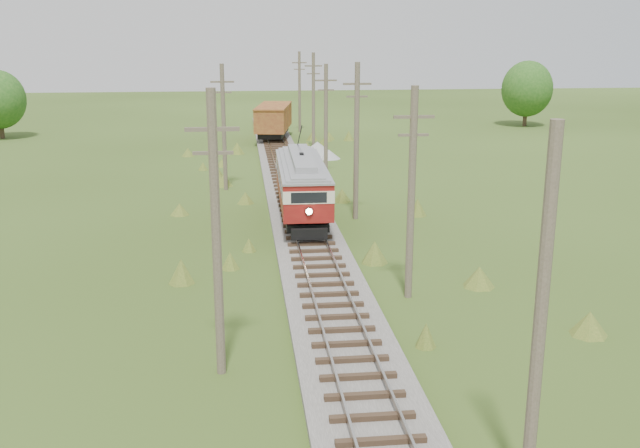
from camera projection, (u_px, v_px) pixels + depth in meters
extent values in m
cube|color=#605B54|center=(297.00, 206.00, 44.36)|extent=(3.60, 96.00, 0.25)
cube|color=#726659|center=(286.00, 201.00, 44.19)|extent=(0.08, 96.00, 0.17)
cube|color=#726659|center=(309.00, 200.00, 44.34)|extent=(0.08, 96.00, 0.17)
cube|color=#2D2116|center=(297.00, 203.00, 44.30)|extent=(2.40, 96.00, 0.16)
cube|color=black|center=(302.00, 206.00, 40.77)|extent=(2.38, 10.08, 0.41)
cube|color=maroon|center=(302.00, 191.00, 40.53)|extent=(2.78, 10.97, 1.00)
cube|color=#F0E5C4|center=(302.00, 176.00, 40.32)|extent=(2.81, 11.02, 0.64)
cube|color=black|center=(302.00, 176.00, 40.32)|extent=(2.82, 10.53, 0.50)
cube|color=maroon|center=(302.00, 169.00, 40.21)|extent=(2.78, 10.97, 0.27)
cube|color=gray|center=(302.00, 163.00, 40.13)|extent=(2.83, 11.08, 0.35)
cube|color=gray|center=(302.00, 158.00, 40.05)|extent=(1.32, 8.21, 0.36)
sphere|color=#FFF2BF|center=(309.00, 212.00, 35.17)|extent=(0.33, 0.33, 0.33)
cylinder|color=black|center=(300.00, 136.00, 41.36)|extent=(0.15, 4.24, 1.75)
cylinder|color=black|center=(294.00, 226.00, 36.75)|extent=(0.12, 0.73, 0.73)
cylinder|color=black|center=(320.00, 225.00, 36.87)|extent=(0.12, 0.73, 0.73)
cylinder|color=black|center=(287.00, 192.00, 44.69)|extent=(0.12, 0.73, 0.73)
cylinder|color=black|center=(308.00, 191.00, 44.81)|extent=(0.12, 0.73, 0.73)
cube|color=black|center=(274.00, 131.00, 72.40)|extent=(3.55, 8.31, 0.56)
cube|color=brown|center=(274.00, 117.00, 72.04)|extent=(4.26, 9.29, 2.24)
cube|color=brown|center=(273.00, 106.00, 71.73)|extent=(4.35, 9.47, 0.13)
cylinder|color=black|center=(262.00, 134.00, 69.83)|extent=(0.27, 0.90, 0.89)
cylinder|color=black|center=(279.00, 134.00, 69.76)|extent=(0.27, 0.90, 0.89)
cylinder|color=black|center=(269.00, 127.00, 75.01)|extent=(0.27, 0.90, 0.89)
cylinder|color=black|center=(285.00, 127.00, 74.94)|extent=(0.27, 0.90, 0.89)
cone|color=gray|center=(317.00, 149.00, 62.83)|extent=(3.59, 3.59, 1.34)
cone|color=gray|center=(329.00, 154.00, 61.92)|extent=(2.02, 2.02, 0.78)
cylinder|color=brown|center=(540.00, 319.00, 15.74)|extent=(0.30, 0.30, 8.80)
cylinder|color=brown|center=(411.00, 195.00, 28.27)|extent=(0.30, 0.30, 8.60)
cube|color=brown|center=(414.00, 117.00, 27.47)|extent=(1.60, 0.12, 0.12)
cube|color=brown|center=(413.00, 135.00, 27.65)|extent=(1.20, 0.10, 0.10)
cylinder|color=brown|center=(356.00, 143.00, 40.69)|extent=(0.30, 0.30, 9.00)
cube|color=brown|center=(357.00, 84.00, 39.84)|extent=(1.60, 0.12, 0.12)
cube|color=brown|center=(357.00, 97.00, 40.02)|extent=(1.20, 0.10, 0.10)
cylinder|color=brown|center=(326.00, 121.00, 53.23)|extent=(0.30, 0.30, 8.40)
cube|color=brown|center=(326.00, 80.00, 52.46)|extent=(1.60, 0.12, 0.12)
cube|color=brown|center=(326.00, 90.00, 52.64)|extent=(1.20, 0.10, 0.10)
cylinder|color=brown|center=(313.00, 102.00, 65.69)|extent=(0.30, 0.30, 8.90)
cube|color=brown|center=(313.00, 66.00, 64.86)|extent=(1.60, 0.12, 0.12)
cube|color=brown|center=(313.00, 74.00, 65.04)|extent=(1.20, 0.10, 0.10)
cylinder|color=brown|center=(300.00, 92.00, 78.18)|extent=(0.30, 0.30, 8.70)
cube|color=brown|center=(299.00, 63.00, 77.37)|extent=(1.60, 0.12, 0.12)
cube|color=brown|center=(299.00, 69.00, 77.55)|extent=(1.20, 0.10, 0.10)
cylinder|color=brown|center=(216.00, 238.00, 21.65)|extent=(0.30, 0.30, 9.00)
cube|color=brown|center=(212.00, 129.00, 20.80)|extent=(1.60, 0.12, 0.12)
cube|color=brown|center=(213.00, 153.00, 20.98)|extent=(1.20, 0.10, 0.10)
cylinder|color=brown|center=(224.00, 128.00, 48.56)|extent=(0.30, 0.30, 8.60)
cube|color=brown|center=(222.00, 82.00, 47.76)|extent=(1.60, 0.12, 0.12)
cube|color=brown|center=(223.00, 92.00, 47.94)|extent=(1.20, 0.10, 0.10)
cylinder|color=#38281C|center=(1.00, 127.00, 73.73)|extent=(0.50, 0.50, 2.34)
cylinder|color=#38281C|center=(525.00, 115.00, 83.78)|extent=(0.50, 0.50, 2.52)
ellipsoid|color=#1F5118|center=(527.00, 89.00, 82.98)|extent=(5.88, 5.88, 6.47)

